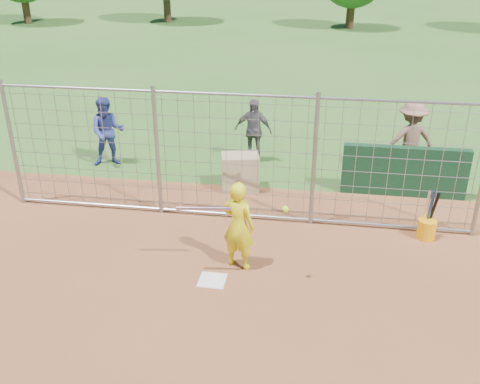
% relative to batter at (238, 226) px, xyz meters
% --- Properties ---
extents(ground, '(100.00, 100.00, 0.00)m').
position_rel_batter_xyz_m(ground, '(-0.35, -0.30, -0.78)').
color(ground, '#2D591E').
rests_on(ground, ground).
extents(home_plate, '(0.43, 0.43, 0.02)m').
position_rel_batter_xyz_m(home_plate, '(-0.35, -0.50, -0.77)').
color(home_plate, silver).
rests_on(home_plate, ground).
extents(dugout_wall, '(2.60, 0.20, 1.10)m').
position_rel_batter_xyz_m(dugout_wall, '(3.05, 3.30, -0.23)').
color(dugout_wall, '#11381E').
rests_on(dugout_wall, ground).
extents(batter, '(0.65, 0.53, 1.56)m').
position_rel_batter_xyz_m(batter, '(0.00, 0.00, 0.00)').
color(batter, yellow).
rests_on(batter, ground).
extents(bystander_a, '(0.98, 0.86, 1.68)m').
position_rel_batter_xyz_m(bystander_a, '(-3.81, 4.00, 0.06)').
color(bystander_a, navy).
rests_on(bystander_a, ground).
extents(bystander_b, '(0.98, 0.51, 1.59)m').
position_rel_batter_xyz_m(bystander_b, '(-0.39, 4.77, 0.02)').
color(bystander_b, '#515155').
rests_on(bystander_b, ground).
extents(bystander_c, '(1.28, 0.91, 1.80)m').
position_rel_batter_xyz_m(bystander_c, '(3.26, 4.37, 0.12)').
color(bystander_c, '#8D5E4D').
rests_on(bystander_c, ground).
extents(equipment_bin, '(0.90, 0.71, 0.80)m').
position_rel_batter_xyz_m(equipment_bin, '(-0.45, 3.08, -0.38)').
color(equipment_bin, tan).
rests_on(equipment_bin, ground).
extents(equipment_in_play, '(1.76, 0.18, 0.19)m').
position_rel_batter_xyz_m(equipment_in_play, '(-0.19, -0.33, 0.46)').
color(equipment_in_play, silver).
rests_on(equipment_in_play, ground).
extents(bucket_with_bats, '(0.34, 0.39, 0.98)m').
position_rel_batter_xyz_m(bucket_with_bats, '(3.27, 1.46, -0.53)').
color(bucket_with_bats, '#F4A20C').
rests_on(bucket_with_bats, ground).
extents(backstop_fence, '(9.08, 0.08, 2.60)m').
position_rel_batter_xyz_m(backstop_fence, '(-0.35, 1.70, 0.48)').
color(backstop_fence, gray).
rests_on(backstop_fence, ground).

